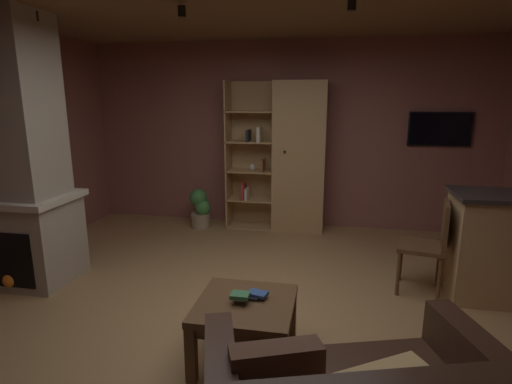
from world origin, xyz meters
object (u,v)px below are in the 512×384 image
Objects in this scene: dining_chair at (431,241)px; potted_floor_plant at (200,208)px; table_book_0 at (252,297)px; stone_fireplace at (21,167)px; bookshelf_cabinet at (293,158)px; wall_mounted_tv at (440,129)px; table_book_2 at (240,295)px; coffee_table at (245,313)px; table_book_1 at (258,294)px.

dining_chair is 1.61× the size of potted_floor_plant.
table_book_0 is at bearing -138.74° from dining_chair.
stone_fireplace is 3.32m from bookshelf_cabinet.
potted_floor_plant is (-2.83, 1.56, -0.25)m from dining_chair.
table_book_2 is at bearing -120.80° from wall_mounted_tv.
table_book_0 is at bearing 60.25° from coffee_table.
table_book_0 is at bearing -120.62° from wall_mounted_tv.
coffee_table is at bearing -135.05° from table_book_1.
stone_fireplace is 3.28× the size of wall_mounted_tv.
table_book_0 is 1.98m from dining_chair.
dining_chair is 2.20m from wall_mounted_tv.
table_book_2 is at bearing -90.76° from bookshelf_cabinet.
bookshelf_cabinet is at bearing -173.84° from wall_mounted_tv.
coffee_table is 0.75× the size of dining_chair.
dining_chair is at bearing 41.26° from table_book_0.
potted_floor_plant reaches higher than coffee_table.
table_book_2 is at bearing -136.33° from table_book_1.
stone_fireplace is at bearing 161.48° from table_book_0.
table_book_2 is 0.22× the size of potted_floor_plant.
stone_fireplace is 5.04m from wall_mounted_tv.
stone_fireplace reaches higher than bookshelf_cabinet.
bookshelf_cabinet is 16.40× the size of table_book_2.
table_book_1 is at bearing -64.10° from potted_floor_plant.
table_book_2 is at bearing -139.81° from coffee_table.
dining_chair is 3.24m from potted_floor_plant.
stone_fireplace is at bearing -173.28° from dining_chair.
wall_mounted_tv is at bearing 6.16° from bookshelf_cabinet.
table_book_0 is 0.12× the size of dining_chair.
table_book_2 is (-0.07, -0.09, 0.05)m from table_book_0.
stone_fireplace is 4.06m from dining_chair.
bookshelf_cabinet is at bearing 91.23° from table_book_1.
bookshelf_cabinet reaches higher than coffee_table.
potted_floor_plant is (1.15, 2.03, -0.91)m from stone_fireplace.
dining_chair reaches higher than table_book_1.
table_book_0 is 3.17m from potted_floor_plant.
potted_floor_plant is (-1.34, 2.86, -0.18)m from table_book_0.
dining_chair is (3.98, 0.47, -0.67)m from stone_fireplace.
bookshelf_cabinet is 3.03× the size of coffee_table.
coffee_table is at bearing -20.03° from stone_fireplace.
coffee_table is 5.41× the size of table_book_2.
table_book_2 is at bearing -20.79° from stone_fireplace.
stone_fireplace is 19.24× the size of table_book_1.
coffee_table is 0.85× the size of wall_mounted_tv.
table_book_1 reaches higher than table_book_0.
table_book_2 is at bearing -138.13° from dining_chair.
table_book_1 is at bearing 44.95° from coffee_table.
potted_floor_plant is at bearing 113.40° from table_book_2.
dining_chair is (1.55, 1.39, 0.01)m from table_book_2.
dining_chair is at bearing 6.72° from stone_fireplace.
dining_chair is at bearing -49.02° from bookshelf_cabinet.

